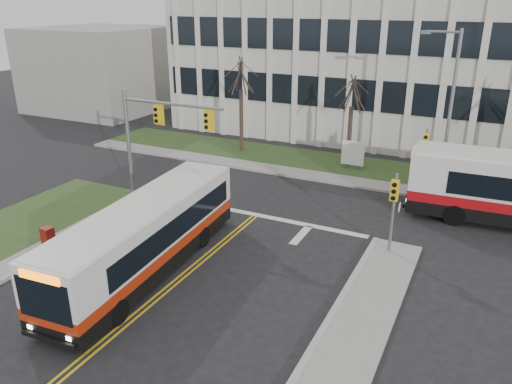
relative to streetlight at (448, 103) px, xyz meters
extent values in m
plane|color=black|center=(-8.03, -16.20, -5.19)|extent=(120.00, 120.00, 0.00)
cube|color=#9E9B93|center=(-3.03, -1.00, -5.12)|extent=(44.00, 1.60, 0.14)
cube|color=#31461E|center=(-3.03, 1.80, -5.13)|extent=(44.00, 5.00, 0.12)
cube|color=silver|center=(-3.03, 13.80, 0.81)|extent=(40.00, 16.00, 12.00)
cube|color=#9E9B93|center=(-34.03, 9.80, -1.19)|extent=(12.00, 12.00, 8.00)
cylinder|color=slate|center=(-15.33, -9.00, -2.09)|extent=(0.22, 0.22, 6.20)
cylinder|color=slate|center=(-12.33, -9.00, 0.51)|extent=(6.00, 0.16, 0.16)
cube|color=yellow|center=(-13.13, -9.15, -0.09)|extent=(0.34, 0.24, 0.92)
cube|color=yellow|center=(-10.13, -9.15, -0.09)|extent=(0.34, 0.24, 0.92)
cylinder|color=slate|center=(-0.83, -9.20, -3.29)|extent=(0.14, 0.14, 3.80)
cube|color=yellow|center=(-0.83, -9.40, -2.09)|extent=(0.34, 0.24, 0.92)
cylinder|color=slate|center=(-0.83, -0.70, -3.29)|extent=(0.14, 0.14, 3.80)
cube|color=yellow|center=(-0.83, -0.90, -2.09)|extent=(0.34, 0.24, 0.92)
cylinder|color=slate|center=(0.17, 0.00, -0.59)|extent=(0.20, 0.20, 9.20)
cylinder|color=slate|center=(-0.73, 0.00, 3.81)|extent=(1.80, 0.14, 0.14)
cube|color=slate|center=(-1.63, 0.00, 3.76)|extent=(0.50, 0.25, 0.18)
cylinder|color=slate|center=(-6.13, 1.30, -4.69)|extent=(0.08, 0.08, 1.00)
cylinder|color=slate|center=(-4.93, 1.30, -4.69)|extent=(0.08, 0.08, 1.00)
cube|color=white|center=(-5.53, 1.30, -3.99)|extent=(1.50, 0.12, 1.60)
cylinder|color=#42352B|center=(-14.03, 1.80, -2.88)|extent=(0.28, 0.28, 4.62)
cylinder|color=#42352B|center=(-6.03, 2.00, -3.15)|extent=(0.28, 0.28, 4.09)
cube|color=maroon|center=(-15.05, -15.41, -4.72)|extent=(0.55, 0.50, 0.95)
camera|label=1|loc=(2.54, -29.64, 5.54)|focal=35.00mm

